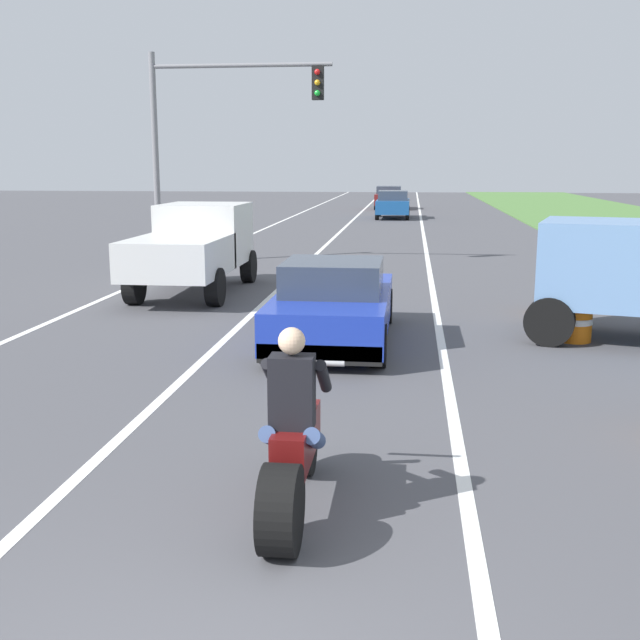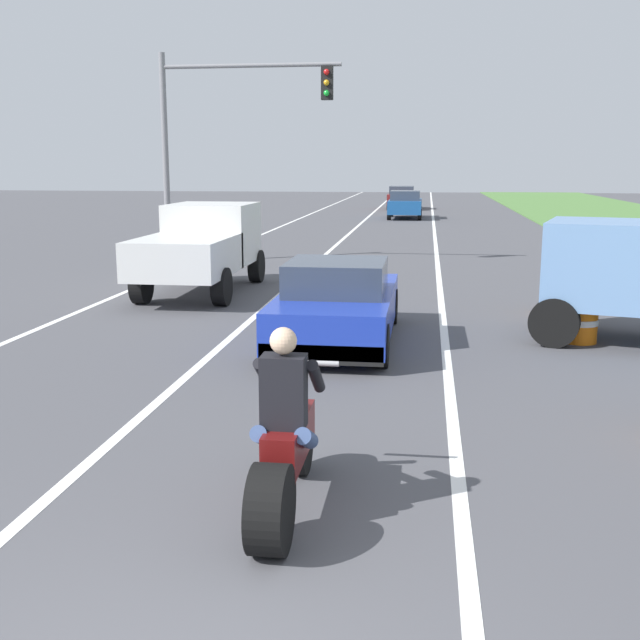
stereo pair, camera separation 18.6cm
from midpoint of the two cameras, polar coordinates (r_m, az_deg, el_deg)
The scene contains 11 objects.
lane_stripe_left_solid at distance 24.47m, azimuth -9.40°, elevation 4.49°, with size 0.14×120.00×0.01m, color white.
lane_stripe_right_solid at distance 23.53m, azimuth 7.75°, elevation 4.27°, with size 0.14×120.00×0.01m, color white.
lane_stripe_centre_dashed at distance 23.73m, azimuth -0.99°, elevation 4.43°, with size 0.14×120.00×0.01m, color white.
motorcycle_with_rider at distance 6.41m, azimuth -2.89°, elevation -9.57°, with size 0.70×2.21×1.62m.
sports_car_blue at distance 12.67m, azimuth 0.60°, elevation 1.15°, with size 1.84×4.30×1.37m.
pickup_truck_left_lane_white at distance 17.82m, azimuth -9.54°, elevation 5.52°, with size 2.02×4.80×1.98m.
traffic_light_mast_near at distance 22.85m, azimuth -8.35°, elevation 14.18°, with size 5.22×0.34×6.00m.
construction_barrel_mid at distance 13.42m, azimuth 17.96°, elevation 0.62°, with size 0.58×0.58×1.00m.
construction_barrel_far at distance 15.83m, azimuth 16.30°, elevation 2.29°, with size 0.58×0.58×1.00m.
distant_car_far_ahead at distance 42.65m, azimuth 5.29°, elevation 8.52°, with size 1.80×4.00×1.50m.
distant_car_further_ahead at distance 51.71m, azimuth 5.01°, elevation 9.02°, with size 1.80×4.00×1.50m.
Camera 1 is at (1.26, -3.36, 2.89)m, focal length 43.34 mm.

